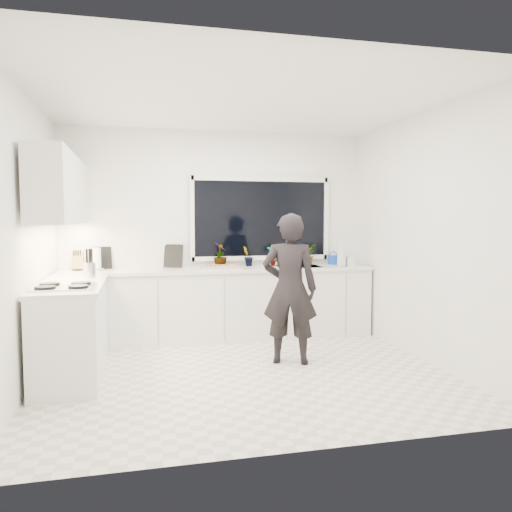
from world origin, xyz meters
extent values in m
cube|color=beige|center=(0.00, 0.00, -0.01)|extent=(4.00, 3.50, 0.02)
cube|color=white|center=(0.00, 1.76, 1.35)|extent=(4.00, 0.02, 2.70)
cube|color=white|center=(-2.01, 0.00, 1.35)|extent=(0.02, 3.50, 2.70)
cube|color=white|center=(2.01, 0.00, 1.35)|extent=(0.02, 3.50, 2.70)
cube|color=white|center=(0.00, 0.00, 2.71)|extent=(4.00, 3.50, 0.02)
cube|color=black|center=(0.60, 1.73, 1.55)|extent=(1.80, 0.02, 1.00)
cube|color=white|center=(0.00, 1.45, 0.44)|extent=(3.92, 0.58, 0.88)
cube|color=white|center=(-1.67, 0.35, 0.44)|extent=(0.58, 1.60, 0.88)
cube|color=silver|center=(0.00, 1.44, 0.90)|extent=(3.94, 0.62, 0.04)
cube|color=silver|center=(-1.67, 0.35, 0.90)|extent=(0.62, 1.60, 0.04)
cube|color=white|center=(-1.79, 0.70, 1.85)|extent=(0.34, 2.10, 0.70)
cube|color=silver|center=(1.05, 1.45, 0.87)|extent=(0.58, 0.42, 0.14)
cylinder|color=silver|center=(1.05, 1.65, 1.03)|extent=(0.03, 0.03, 0.22)
cube|color=black|center=(-1.69, 0.00, 0.94)|extent=(0.56, 0.48, 0.03)
imported|color=black|center=(0.55, 0.24, 0.80)|extent=(0.69, 0.57, 1.61)
cube|color=silver|center=(-0.01, 1.42, 0.94)|extent=(0.54, 0.42, 0.03)
cube|color=red|center=(-0.01, 1.42, 0.95)|extent=(0.49, 0.37, 0.01)
cylinder|color=#1242AF|center=(1.60, 1.61, 0.98)|extent=(0.15, 0.15, 0.13)
cylinder|color=white|center=(-1.52, 1.55, 1.05)|extent=(0.12, 0.12, 0.26)
cube|color=#8A5A40|center=(-1.74, 1.59, 1.03)|extent=(0.13, 0.11, 0.22)
cylinder|color=#B3B2B7|center=(-1.53, 0.80, 1.00)|extent=(0.14, 0.14, 0.16)
cube|color=black|center=(-1.46, 1.69, 1.06)|extent=(0.22, 0.08, 0.28)
cube|color=black|center=(-0.58, 1.69, 1.07)|extent=(0.24, 0.12, 0.30)
imported|color=#26662D|center=(0.03, 1.61, 1.08)|extent=(0.19, 0.19, 0.31)
imported|color=#26662D|center=(0.39, 1.61, 1.05)|extent=(0.18, 0.17, 0.27)
imported|color=#26662D|center=(0.73, 1.61, 1.06)|extent=(0.15, 0.10, 0.28)
imported|color=#26662D|center=(1.22, 1.61, 1.06)|extent=(0.33, 0.34, 0.29)
imported|color=#D8BF66|center=(1.59, 1.30, 1.07)|extent=(0.14, 0.14, 0.31)
imported|color=#D8BF66|center=(1.71, 1.30, 1.01)|extent=(0.09, 0.09, 0.19)
camera|label=1|loc=(-1.02, -4.81, 1.56)|focal=35.00mm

